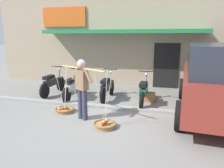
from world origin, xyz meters
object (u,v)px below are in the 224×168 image
object	(u,v)px
motorcycle_second_in_row	(73,87)
wooden_crate	(149,97)
fruit_basket_right_side	(65,110)
motorcycle_end_of_row	(144,91)
fruit_basket_left_side	(105,124)
motorcycle_third_in_row	(107,88)
parked_truck	(219,78)
motorcycle_nearest_shop	(52,83)
fruit_vendor	(82,85)

from	to	relation	value
motorcycle_second_in_row	wooden_crate	bearing A→B (deg)	8.24
fruit_basket_right_side	motorcycle_end_of_row	distance (m)	2.73
fruit_basket_left_side	fruit_basket_right_side	xyz separation A→B (m)	(-1.53, 0.78, -0.00)
fruit_basket_left_side	motorcycle_third_in_row	distance (m)	2.51
motorcycle_end_of_row	parked_truck	size ratio (longest dim) A/B	0.37
motorcycle_second_in_row	wooden_crate	xyz separation A→B (m)	(2.77, 0.40, -0.29)
motorcycle_nearest_shop	wooden_crate	distance (m)	3.86
motorcycle_end_of_row	wooden_crate	distance (m)	0.47
motorcycle_end_of_row	parked_truck	distance (m)	2.35
motorcycle_second_in_row	parked_truck	xyz separation A→B (m)	(4.79, -0.50, 0.68)
motorcycle_nearest_shop	wooden_crate	bearing A→B (deg)	0.13
fruit_basket_left_side	parked_truck	size ratio (longest dim) A/B	0.29
fruit_basket_right_side	motorcycle_third_in_row	distance (m)	1.91
motorcycle_nearest_shop	parked_truck	distance (m)	5.97
motorcycle_third_in_row	fruit_basket_left_side	bearing A→B (deg)	-75.70
motorcycle_nearest_shop	motorcycle_second_in_row	xyz separation A→B (m)	(1.08, -0.39, 0.00)
motorcycle_nearest_shop	motorcycle_third_in_row	bearing A→B (deg)	-3.42
fruit_vendor	motorcycle_third_in_row	size ratio (longest dim) A/B	0.93
fruit_vendor	motorcycle_second_in_row	xyz separation A→B (m)	(-1.09, 1.76, -0.52)
fruit_vendor	parked_truck	size ratio (longest dim) A/B	0.34
fruit_basket_right_side	wooden_crate	world-z (taller)	fruit_basket_right_side
fruit_basket_right_side	motorcycle_nearest_shop	bearing A→B (deg)	128.47
wooden_crate	motorcycle_end_of_row	bearing A→B (deg)	-113.78
fruit_basket_right_side	motorcycle_nearest_shop	distance (m)	2.29
motorcycle_third_in_row	motorcycle_end_of_row	distance (m)	1.39
motorcycle_second_in_row	fruit_basket_right_side	bearing A→B (deg)	-76.58
motorcycle_end_of_row	wooden_crate	bearing A→B (deg)	66.22
fruit_vendor	fruit_basket_left_side	distance (m)	1.24
fruit_vendor	motorcycle_nearest_shop	world-z (taller)	fruit_vendor
fruit_basket_right_side	parked_truck	bearing A→B (deg)	11.08
motorcycle_third_in_row	parked_truck	bearing A→B (deg)	-12.00
motorcycle_second_in_row	fruit_basket_left_side	bearing A→B (deg)	-49.18
motorcycle_third_in_row	fruit_vendor	bearing A→B (deg)	-94.32
motorcycle_nearest_shop	motorcycle_end_of_row	bearing A→B (deg)	-5.15
fruit_vendor	parked_truck	bearing A→B (deg)	18.81
motorcycle_second_in_row	motorcycle_third_in_row	xyz separation A→B (m)	(1.25, 0.25, 0.00)
fruit_vendor	parked_truck	world-z (taller)	parked_truck
motorcycle_nearest_shop	parked_truck	xyz separation A→B (m)	(5.87, -0.89, 0.68)
fruit_basket_right_side	motorcycle_third_in_row	size ratio (longest dim) A/B	0.80
motorcycle_third_in_row	parked_truck	size ratio (longest dim) A/B	0.37
motorcycle_third_in_row	motorcycle_nearest_shop	bearing A→B (deg)	176.58
fruit_basket_left_side	motorcycle_nearest_shop	bearing A→B (deg)	139.08
motorcycle_nearest_shop	wooden_crate	xyz separation A→B (m)	(3.84, 0.01, -0.29)
motorcycle_nearest_shop	motorcycle_third_in_row	distance (m)	2.33
fruit_basket_left_side	wooden_crate	distance (m)	2.71
fruit_basket_left_side	fruit_vendor	bearing A→B (deg)	152.88
fruit_vendor	fruit_basket_left_side	xyz separation A→B (m)	(0.77, -0.39, -0.90)
parked_truck	wooden_crate	world-z (taller)	parked_truck
fruit_basket_left_side	motorcycle_third_in_row	world-z (taller)	fruit_basket_left_side
motorcycle_third_in_row	wooden_crate	world-z (taller)	motorcycle_third_in_row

